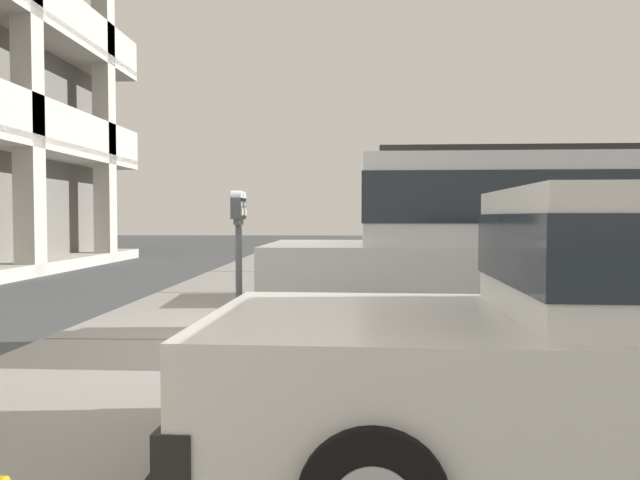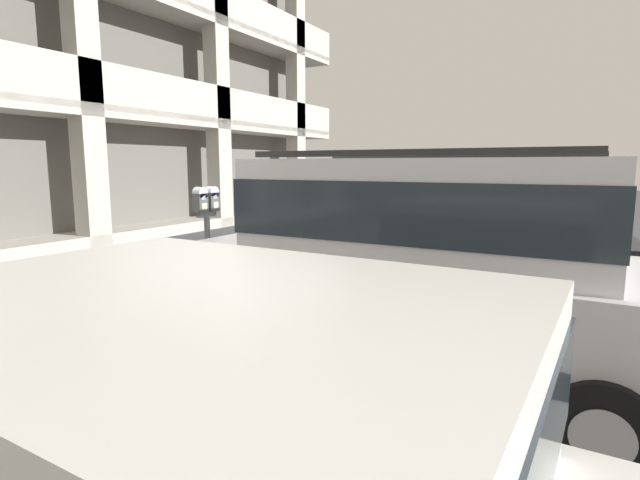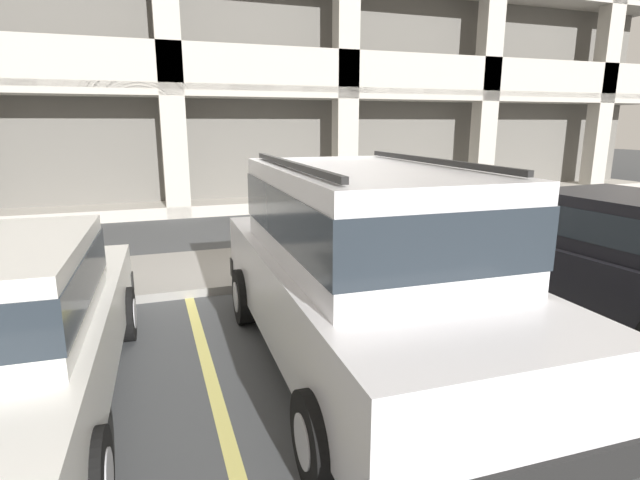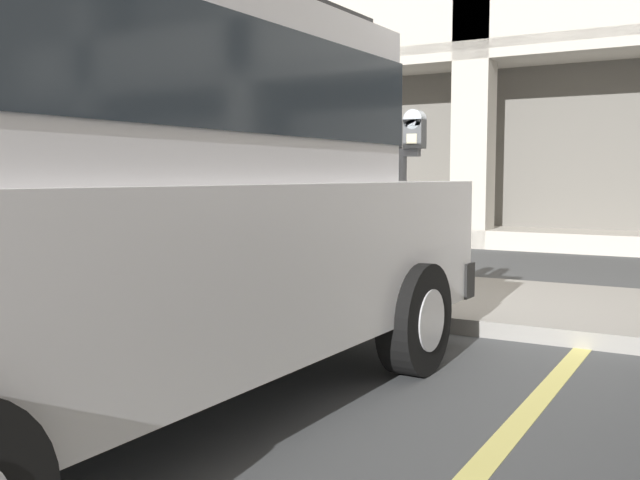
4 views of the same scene
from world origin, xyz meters
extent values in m
cube|color=#444749|center=(0.00, 0.00, -0.05)|extent=(80.00, 80.00, 0.10)
cube|color=gray|center=(0.00, 1.30, 0.06)|extent=(40.00, 2.20, 0.12)
cube|color=#606060|center=(-4.00, 1.30, 0.12)|extent=(0.03, 2.16, 0.00)
cube|color=#606060|center=(0.00, 1.30, 0.12)|extent=(0.03, 2.16, 0.00)
cube|color=#DBD16B|center=(-1.56, -1.40, 0.00)|extent=(0.12, 4.80, 0.01)
cube|color=#DBD16B|center=(1.56, -1.40, 0.00)|extent=(0.12, 4.80, 0.01)
cube|color=silver|center=(-0.13, -2.36, 0.73)|extent=(1.96, 4.74, 0.80)
cube|color=silver|center=(-0.13, -2.41, 1.55)|extent=(1.69, 2.95, 0.84)
cube|color=#232B33|center=(-0.13, -2.41, 1.57)|extent=(1.72, 2.98, 0.46)
cube|color=black|center=(-0.07, -0.05, 0.45)|extent=(1.88, 0.21, 0.24)
cube|color=silver|center=(0.50, -0.01, 0.81)|extent=(0.24, 0.04, 0.14)
cube|color=silver|center=(-0.64, 0.02, 0.81)|extent=(0.24, 0.04, 0.14)
cylinder|color=black|center=(0.81, -0.92, 0.33)|extent=(0.22, 0.66, 0.66)
cylinder|color=#B2B2B7|center=(0.81, -0.92, 0.33)|extent=(0.23, 0.37, 0.36)
cylinder|color=black|center=(-0.99, -0.88, 0.33)|extent=(0.22, 0.66, 0.66)
cylinder|color=#B2B2B7|center=(-0.99, -0.88, 0.33)|extent=(0.23, 0.37, 0.36)
cube|color=black|center=(-0.82, -2.39, 2.01)|extent=(0.12, 2.62, 0.05)
cube|color=black|center=(-3.12, -0.12, 0.42)|extent=(1.74, 0.23, 0.24)
cube|color=silver|center=(-2.59, -0.10, 0.66)|extent=(0.24, 0.04, 0.14)
cube|color=silver|center=(-3.64, -0.05, 0.66)|extent=(0.24, 0.04, 0.14)
cylinder|color=black|center=(-2.32, -0.95, 0.30)|extent=(0.18, 0.61, 0.60)
cylinder|color=#B2B2B7|center=(-2.32, -0.95, 0.30)|extent=(0.19, 0.34, 0.33)
cylinder|color=#595B60|center=(0.17, 0.35, 0.72)|extent=(0.07, 0.07, 1.19)
cube|color=#595B60|center=(0.17, 0.35, 1.34)|extent=(0.28, 0.06, 0.06)
cube|color=#424447|center=(0.07, 0.35, 1.48)|extent=(0.15, 0.11, 0.22)
cylinder|color=#9EA8B2|center=(0.07, 0.35, 1.59)|extent=(0.15, 0.11, 0.15)
cube|color=#B7B293|center=(0.07, 0.29, 1.45)|extent=(0.08, 0.01, 0.08)
cube|color=#424447|center=(0.27, 0.35, 1.48)|extent=(0.15, 0.11, 0.22)
cylinder|color=#9EA8B2|center=(0.27, 0.35, 1.59)|extent=(0.15, 0.11, 0.15)
cube|color=#B7B293|center=(0.27, 0.29, 1.45)|extent=(0.08, 0.01, 0.08)
cube|color=#B7B2A8|center=(-1.27, 11.32, 0.15)|extent=(32.00, 10.00, 0.30)
cube|color=#B7B2A8|center=(-1.27, 11.32, 3.15)|extent=(32.00, 10.00, 0.30)
cube|color=#B7B2A8|center=(-1.27, 6.42, 3.70)|extent=(32.00, 0.20, 1.10)
cylinder|color=gold|center=(-4.20, 0.65, 0.40)|extent=(0.20, 0.20, 0.55)
sphere|color=gold|center=(-4.20, 0.65, 0.73)|extent=(0.18, 0.18, 0.18)
cylinder|color=gold|center=(-4.20, 0.50, 0.42)|extent=(0.08, 0.10, 0.08)
cylinder|color=gold|center=(-4.05, 0.65, 0.42)|extent=(0.10, 0.07, 0.07)
camera|label=1|loc=(-6.36, -0.77, 1.40)|focal=35.00mm
camera|label=2|loc=(-4.34, -3.63, 1.92)|focal=28.00mm
camera|label=3|loc=(-2.00, -6.53, 2.35)|focal=28.00mm
camera|label=4|loc=(2.38, -4.77, 1.16)|focal=40.00mm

